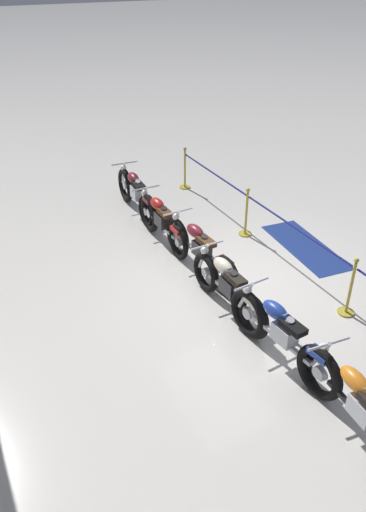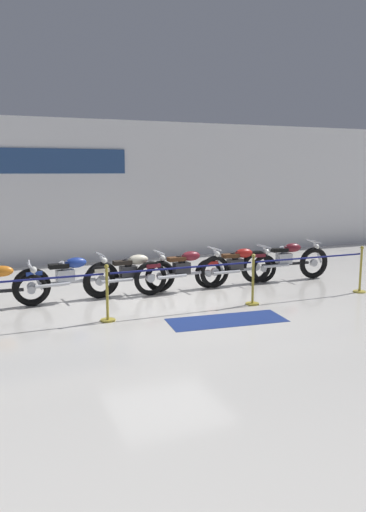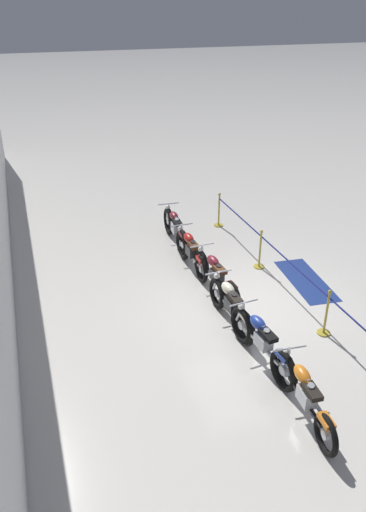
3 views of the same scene
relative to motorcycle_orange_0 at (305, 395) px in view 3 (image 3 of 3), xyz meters
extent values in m
plane|color=silver|center=(3.43, -0.54, -0.46)|extent=(120.00, 120.00, 0.00)
torus|color=black|center=(0.71, -0.05, -0.13)|extent=(0.68, 0.15, 0.67)
torus|color=black|center=(-0.74, 0.06, -0.13)|extent=(0.68, 0.15, 0.67)
cylinder|color=silver|center=(0.71, -0.05, -0.13)|extent=(0.17, 0.09, 0.16)
cylinder|color=silver|center=(-0.74, 0.06, -0.13)|extent=(0.17, 0.09, 0.16)
cylinder|color=silver|center=(0.80, -0.06, 0.16)|extent=(0.31, 0.08, 0.59)
cube|color=silver|center=(-0.06, 0.01, 0.03)|extent=(0.38, 0.25, 0.26)
cylinder|color=silver|center=(-0.02, 0.00, 0.23)|extent=(0.19, 0.12, 0.24)
cylinder|color=silver|center=(-0.10, 0.01, 0.23)|extent=(0.19, 0.12, 0.24)
cylinder|color=silver|center=(-0.37, -0.11, -0.11)|extent=(0.70, 0.13, 0.07)
cube|color=black|center=(-0.01, 0.00, -0.11)|extent=(1.16, 0.15, 0.06)
ellipsoid|color=orange|center=(0.17, -0.01, 0.29)|extent=(0.48, 0.26, 0.22)
cube|color=black|center=(-0.19, 0.02, 0.25)|extent=(0.41, 0.23, 0.09)
cube|color=orange|center=(-0.69, 0.06, 0.12)|extent=(0.33, 0.19, 0.08)
cylinder|color=silver|center=(0.69, -0.05, 0.42)|extent=(0.09, 0.62, 0.04)
sphere|color=silver|center=(0.77, -0.06, 0.28)|extent=(0.14, 0.14, 0.14)
torus|color=black|center=(2.20, 0.12, -0.07)|extent=(0.79, 0.20, 0.78)
torus|color=black|center=(0.73, -0.01, -0.07)|extent=(0.79, 0.20, 0.78)
cylinder|color=silver|center=(2.20, 0.12, -0.07)|extent=(0.19, 0.10, 0.18)
cylinder|color=silver|center=(0.73, -0.01, -0.07)|extent=(0.19, 0.10, 0.18)
cylinder|color=silver|center=(2.29, 0.13, 0.21)|extent=(0.31, 0.08, 0.59)
cube|color=silver|center=(1.42, 0.05, 0.09)|extent=(0.38, 0.25, 0.26)
cylinder|color=silver|center=(1.46, 0.06, 0.29)|extent=(0.19, 0.13, 0.24)
cylinder|color=silver|center=(1.37, 0.05, 0.29)|extent=(0.19, 0.13, 0.24)
cylinder|color=silver|center=(1.13, -0.11, -0.05)|extent=(0.70, 0.13, 0.07)
cube|color=#ADAFB5|center=(1.47, 0.06, -0.05)|extent=(1.19, 0.17, 0.06)
ellipsoid|color=navy|center=(1.64, 0.07, 0.35)|extent=(0.48, 0.26, 0.22)
cube|color=black|center=(1.29, 0.04, 0.31)|extent=(0.42, 0.23, 0.09)
cube|color=navy|center=(0.78, -0.01, 0.21)|extent=(0.33, 0.19, 0.08)
cylinder|color=silver|center=(2.18, 0.12, 0.48)|extent=(0.09, 0.62, 0.04)
sphere|color=silver|center=(2.26, 0.13, 0.34)|extent=(0.14, 0.14, 0.14)
torus|color=black|center=(3.54, 0.11, -0.10)|extent=(0.72, 0.15, 0.72)
torus|color=black|center=(2.13, 0.07, -0.10)|extent=(0.72, 0.15, 0.72)
cylinder|color=silver|center=(3.54, 0.11, -0.10)|extent=(0.17, 0.08, 0.16)
cylinder|color=silver|center=(2.13, 0.07, -0.10)|extent=(0.17, 0.08, 0.16)
cylinder|color=silver|center=(3.63, 0.12, 0.18)|extent=(0.30, 0.07, 0.59)
cube|color=#2D2D30|center=(2.78, 0.09, 0.06)|extent=(0.37, 0.23, 0.26)
cylinder|color=#2D2D30|center=(2.83, 0.09, 0.26)|extent=(0.18, 0.12, 0.24)
cylinder|color=#2D2D30|center=(2.74, 0.09, 0.26)|extent=(0.18, 0.12, 0.24)
cylinder|color=silver|center=(2.49, -0.06, -0.08)|extent=(0.70, 0.09, 0.07)
cube|color=#ADAFB5|center=(2.83, 0.09, -0.08)|extent=(1.12, 0.09, 0.06)
ellipsoid|color=beige|center=(3.01, 0.10, 0.32)|extent=(0.47, 0.23, 0.22)
cube|color=black|center=(2.65, 0.09, 0.28)|extent=(0.41, 0.21, 0.09)
cube|color=beige|center=(2.18, 0.07, 0.15)|extent=(0.32, 0.17, 0.08)
cylinder|color=silver|center=(3.52, 0.11, 0.45)|extent=(0.05, 0.62, 0.04)
sphere|color=silver|center=(3.60, 0.11, 0.31)|extent=(0.14, 0.14, 0.14)
torus|color=black|center=(4.85, 0.00, -0.08)|extent=(0.77, 0.16, 0.76)
torus|color=black|center=(3.23, -0.11, -0.08)|extent=(0.77, 0.16, 0.76)
cylinder|color=silver|center=(4.85, 0.00, -0.08)|extent=(0.19, 0.09, 0.18)
cylinder|color=silver|center=(3.23, -0.11, -0.08)|extent=(0.19, 0.09, 0.18)
cylinder|color=silver|center=(4.94, 0.01, 0.20)|extent=(0.31, 0.08, 0.59)
cube|color=#2D2D30|center=(3.99, -0.06, 0.08)|extent=(0.37, 0.24, 0.26)
cylinder|color=#2D2D30|center=(4.03, -0.05, 0.28)|extent=(0.19, 0.12, 0.24)
cylinder|color=#2D2D30|center=(3.95, -0.06, 0.28)|extent=(0.19, 0.12, 0.24)
cylinder|color=silver|center=(3.70, -0.22, -0.06)|extent=(0.70, 0.12, 0.07)
cube|color=#ADAFB5|center=(4.04, -0.05, -0.06)|extent=(1.30, 0.15, 0.06)
ellipsoid|color=maroon|center=(4.22, -0.04, 0.34)|extent=(0.47, 0.25, 0.22)
cube|color=#4C2D19|center=(3.86, -0.07, 0.30)|extent=(0.41, 0.23, 0.09)
cube|color=maroon|center=(3.28, -0.10, 0.20)|extent=(0.33, 0.18, 0.08)
cylinder|color=silver|center=(4.83, 0.00, 0.47)|extent=(0.08, 0.62, 0.04)
sphere|color=silver|center=(4.91, 0.00, 0.33)|extent=(0.14, 0.14, 0.14)
torus|color=black|center=(6.22, 0.07, -0.12)|extent=(0.69, 0.11, 0.69)
torus|color=black|center=(4.71, 0.05, -0.12)|extent=(0.69, 0.11, 0.69)
cylinder|color=silver|center=(6.22, 0.07, -0.12)|extent=(0.16, 0.08, 0.16)
cylinder|color=silver|center=(4.71, 0.05, -0.12)|extent=(0.16, 0.08, 0.16)
cylinder|color=silver|center=(6.31, 0.07, 0.17)|extent=(0.30, 0.06, 0.59)
cube|color=#2D2D30|center=(5.42, 0.06, 0.04)|extent=(0.36, 0.22, 0.26)
cylinder|color=#2D2D30|center=(5.46, 0.06, 0.24)|extent=(0.18, 0.11, 0.24)
cylinder|color=#2D2D30|center=(5.37, 0.06, 0.24)|extent=(0.18, 0.11, 0.24)
cylinder|color=silver|center=(5.12, -0.08, -0.10)|extent=(0.70, 0.08, 0.07)
cube|color=#ADAFB5|center=(5.47, 0.06, -0.10)|extent=(1.21, 0.07, 0.06)
ellipsoid|color=#B21E19|center=(5.65, 0.06, 0.30)|extent=(0.46, 0.22, 0.22)
cube|color=#4C2D19|center=(5.29, 0.06, 0.26)|extent=(0.40, 0.20, 0.09)
cube|color=#B21E19|center=(4.76, 0.05, 0.13)|extent=(0.32, 0.16, 0.08)
cylinder|color=silver|center=(6.20, 0.07, 0.43)|extent=(0.04, 0.62, 0.04)
sphere|color=silver|center=(6.28, 0.07, 0.29)|extent=(0.14, 0.14, 0.14)
torus|color=black|center=(7.64, -0.01, -0.06)|extent=(0.81, 0.18, 0.80)
torus|color=black|center=(6.01, 0.08, -0.06)|extent=(0.81, 0.18, 0.80)
cylinder|color=silver|center=(7.64, -0.01, -0.06)|extent=(0.19, 0.09, 0.19)
cylinder|color=silver|center=(6.01, 0.08, -0.06)|extent=(0.19, 0.09, 0.19)
cylinder|color=silver|center=(7.73, -0.01, 0.22)|extent=(0.31, 0.07, 0.59)
cube|color=silver|center=(6.77, 0.04, 0.10)|extent=(0.37, 0.24, 0.26)
cylinder|color=silver|center=(6.81, 0.04, 0.30)|extent=(0.18, 0.12, 0.24)
cylinder|color=silver|center=(6.73, 0.04, 0.30)|extent=(0.18, 0.12, 0.24)
cylinder|color=silver|center=(6.46, -0.08, -0.04)|extent=(0.70, 0.11, 0.07)
cube|color=black|center=(6.82, 0.04, -0.04)|extent=(1.31, 0.13, 0.06)
ellipsoid|color=maroon|center=(7.00, 0.03, 0.36)|extent=(0.47, 0.25, 0.22)
cube|color=black|center=(6.64, 0.05, 0.32)|extent=(0.41, 0.22, 0.09)
cube|color=maroon|center=(6.06, 0.08, 0.22)|extent=(0.33, 0.18, 0.08)
cylinder|color=silver|center=(7.62, -0.01, 0.49)|extent=(0.07, 0.62, 0.04)
sphere|color=silver|center=(7.70, -0.01, 0.35)|extent=(0.14, 0.14, 0.14)
cylinder|color=navy|center=(3.41, -1.62, 0.42)|extent=(2.91, 0.04, 0.04)
cylinder|color=navy|center=(6.31, -1.62, 0.42)|extent=(2.67, 0.04, 0.04)
cylinder|color=gold|center=(1.90, -1.62, -0.45)|extent=(0.28, 0.28, 0.03)
cylinder|color=gold|center=(1.90, -1.62, 0.04)|extent=(0.05, 0.05, 0.95)
sphere|color=gold|center=(1.90, -1.62, 0.55)|extent=(0.08, 0.08, 0.08)
cylinder|color=gold|center=(4.93, -1.62, -0.45)|extent=(0.28, 0.28, 0.03)
cylinder|color=gold|center=(4.93, -1.62, 0.04)|extent=(0.05, 0.05, 0.95)
sphere|color=gold|center=(4.93, -1.62, 0.55)|extent=(0.08, 0.08, 0.08)
cylinder|color=gold|center=(7.70, -1.62, -0.45)|extent=(0.28, 0.28, 0.03)
cylinder|color=gold|center=(7.70, -1.62, 0.04)|extent=(0.05, 0.05, 0.95)
sphere|color=gold|center=(7.70, -1.62, 0.55)|extent=(0.08, 0.08, 0.08)
cube|color=navy|center=(3.92, -2.42, -0.46)|extent=(2.24, 1.02, 0.01)
camera|label=1|loc=(-2.72, 3.75, 4.61)|focal=35.00mm
camera|label=2|loc=(-0.16, -10.29, 2.25)|focal=35.00mm
camera|label=3|loc=(-5.21, 3.86, 5.80)|focal=35.00mm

